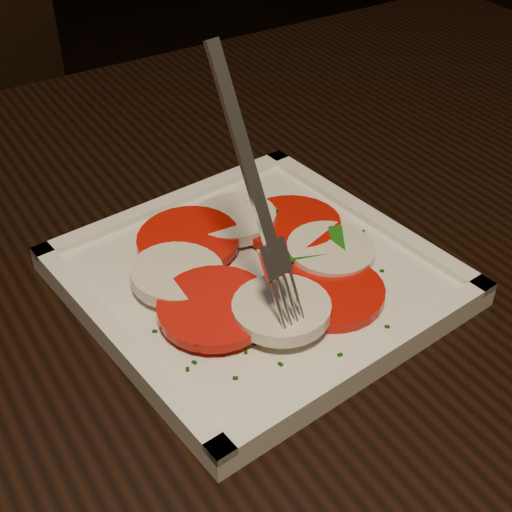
{
  "coord_description": "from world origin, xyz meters",
  "views": [
    {
      "loc": [
        -0.2,
        -0.63,
        1.11
      ],
      "look_at": [
        0.08,
        -0.3,
        0.78
      ],
      "focal_mm": 50.0,
      "sensor_mm": 36.0,
      "label": 1
    }
  ],
  "objects": [
    {
      "name": "caprese_salad",
      "position": [
        0.08,
        -0.3,
        0.77
      ],
      "size": [
        0.21,
        0.22,
        0.02
      ],
      "color": "red",
      "rests_on": "plate"
    },
    {
      "name": "fork",
      "position": [
        0.04,
        -0.32,
        0.87
      ],
      "size": [
        0.03,
        0.08,
        0.17
      ],
      "primitive_type": null,
      "rotation": [
        0.0,
        0.0,
        0.01
      ],
      "color": "white",
      "rests_on": "caprese_salad"
    },
    {
      "name": "plate",
      "position": [
        0.08,
        -0.3,
        0.76
      ],
      "size": [
        0.27,
        0.27,
        0.01
      ],
      "primitive_type": "cube",
      "rotation": [
        0.0,
        0.0,
        -0.03
      ],
      "color": "white",
      "rests_on": "table"
    },
    {
      "name": "table",
      "position": [
        0.16,
        -0.24,
        0.65
      ],
      "size": [
        1.3,
        0.96,
        0.75
      ],
      "rotation": [
        0.0,
        0.0,
        -0.14
      ],
      "color": "black",
      "rests_on": "ground"
    }
  ]
}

